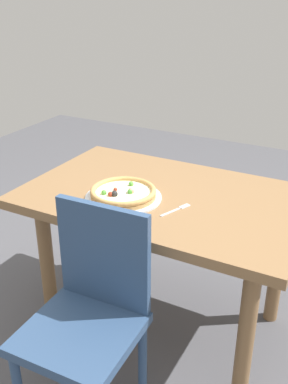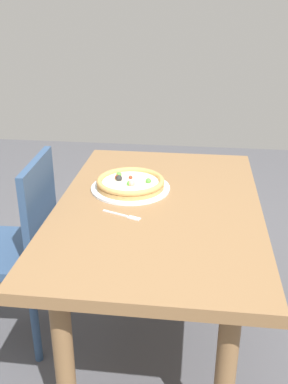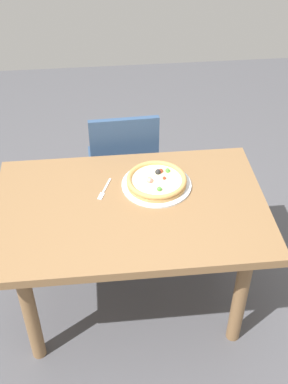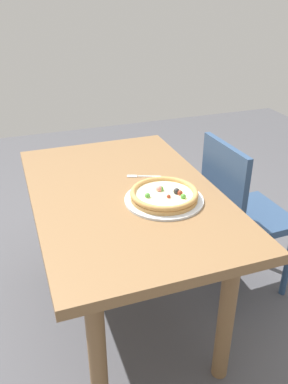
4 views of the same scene
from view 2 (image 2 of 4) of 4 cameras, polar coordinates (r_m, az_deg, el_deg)
name	(u,v)px [view 2 (image 2 of 4)]	position (r m, az deg, el deg)	size (l,w,h in m)	color
ground_plane	(156,343)	(2.23, 1.60, -18.72)	(6.00, 6.00, 0.00)	#4C4C51
dining_table	(158,226)	(1.86, 1.82, -4.42)	(1.29, 0.82, 0.73)	olive
chair_near	(17,244)	(2.07, -15.84, -6.41)	(0.41, 0.41, 0.89)	navy
plate	(131,188)	(1.95, -1.73, 0.52)	(0.34, 0.34, 0.01)	silver
pizza	(130,183)	(1.94, -1.75, 1.21)	(0.30, 0.30, 0.05)	tan
fork	(125,216)	(1.72, -2.50, -3.04)	(0.08, 0.16, 0.00)	silver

